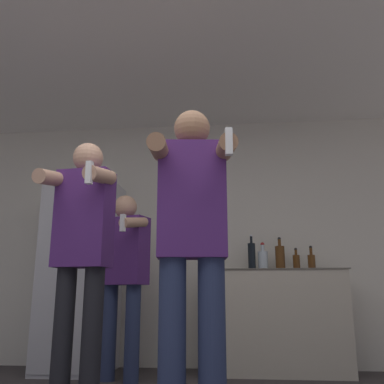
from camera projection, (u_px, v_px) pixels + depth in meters
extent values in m
cube|color=beige|center=(189.00, 239.00, 4.52)|extent=(7.00, 0.06, 2.55)
cube|color=silver|center=(170.00, 54.00, 3.43)|extent=(7.00, 3.36, 0.05)
cube|color=silver|center=(82.00, 273.00, 4.17)|extent=(0.64, 0.69, 1.81)
cube|color=#B6B6BB|center=(68.00, 271.00, 3.83)|extent=(0.61, 0.01, 1.74)
cylinder|color=#99999E|center=(90.00, 260.00, 3.80)|extent=(0.02, 0.02, 0.81)
cube|color=#BCB29E|center=(274.00, 321.00, 3.96)|extent=(1.31, 0.52, 0.92)
cube|color=#676256|center=(271.00, 270.00, 4.08)|extent=(1.34, 0.55, 0.01)
cylinder|color=#563314|center=(280.00, 258.00, 4.11)|extent=(0.09, 0.09, 0.23)
cylinder|color=#563314|center=(279.00, 242.00, 4.15)|extent=(0.03, 0.03, 0.07)
sphere|color=black|center=(279.00, 239.00, 4.16)|extent=(0.03, 0.03, 0.03)
cylinder|color=black|center=(252.00, 257.00, 4.14)|extent=(0.07, 0.07, 0.26)
cylinder|color=black|center=(251.00, 240.00, 4.18)|extent=(0.02, 0.02, 0.07)
sphere|color=silver|center=(251.00, 236.00, 4.19)|extent=(0.03, 0.03, 0.03)
cylinder|color=#563314|center=(312.00, 262.00, 4.07)|extent=(0.07, 0.07, 0.14)
cylinder|color=#563314|center=(311.00, 251.00, 4.10)|extent=(0.03, 0.03, 0.08)
sphere|color=black|center=(311.00, 247.00, 4.11)|extent=(0.03, 0.03, 0.03)
cylinder|color=silver|center=(263.00, 261.00, 4.12)|extent=(0.10, 0.10, 0.18)
cylinder|color=silver|center=(263.00, 248.00, 4.15)|extent=(0.03, 0.03, 0.07)
sphere|color=maroon|center=(262.00, 244.00, 4.16)|extent=(0.04, 0.04, 0.04)
cylinder|color=#563314|center=(296.00, 263.00, 4.09)|extent=(0.07, 0.07, 0.14)
cylinder|color=#563314|center=(296.00, 252.00, 4.11)|extent=(0.03, 0.03, 0.06)
sphere|color=black|center=(296.00, 249.00, 4.12)|extent=(0.03, 0.03, 0.03)
cylinder|color=navy|center=(172.00, 343.00, 2.25)|extent=(0.15, 0.15, 0.88)
cylinder|color=navy|center=(212.00, 343.00, 2.25)|extent=(0.15, 0.15, 0.88)
cube|color=#4C236B|center=(192.00, 200.00, 2.44)|extent=(0.40, 0.24, 0.66)
sphere|color=#9E7051|center=(192.00, 128.00, 2.54)|extent=(0.21, 0.21, 0.21)
cylinder|color=#9E7051|center=(159.00, 148.00, 2.32)|extent=(0.14, 0.39, 0.16)
cylinder|color=#9E7051|center=(226.00, 148.00, 2.32)|extent=(0.14, 0.39, 0.16)
cube|color=white|center=(229.00, 142.00, 2.13)|extent=(0.04, 0.04, 0.14)
cylinder|color=black|center=(63.00, 337.00, 2.68)|extent=(0.13, 0.13, 0.86)
cylinder|color=black|center=(92.00, 338.00, 2.64)|extent=(0.13, 0.13, 0.86)
cube|color=#4C236B|center=(84.00, 219.00, 2.84)|extent=(0.37, 0.24, 0.65)
sphere|color=tan|center=(88.00, 158.00, 2.95)|extent=(0.21, 0.21, 0.21)
cylinder|color=tan|center=(52.00, 178.00, 2.79)|extent=(0.13, 0.34, 0.15)
cylinder|color=tan|center=(100.00, 175.00, 2.72)|extent=(0.13, 0.34, 0.15)
cube|color=white|center=(89.00, 173.00, 2.56)|extent=(0.04, 0.04, 0.14)
cylinder|color=navy|center=(109.00, 332.00, 3.64)|extent=(0.13, 0.13, 0.78)
cylinder|color=navy|center=(132.00, 333.00, 3.55)|extent=(0.13, 0.13, 0.78)
cube|color=#4C236B|center=(124.00, 251.00, 3.76)|extent=(0.47, 0.33, 0.59)
sphere|color=tan|center=(125.00, 207.00, 3.86)|extent=(0.21, 0.21, 0.21)
cylinder|color=tan|center=(95.00, 226.00, 3.75)|extent=(0.19, 0.35, 0.14)
cylinder|color=tan|center=(134.00, 222.00, 3.59)|extent=(0.19, 0.35, 0.14)
cube|color=white|center=(123.00, 223.00, 3.44)|extent=(0.05, 0.05, 0.14)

